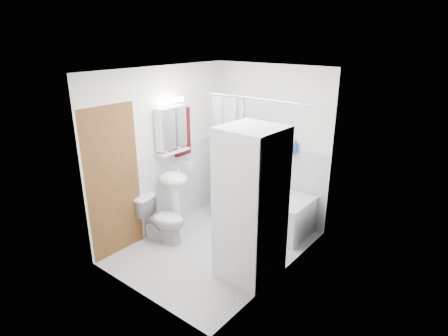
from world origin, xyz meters
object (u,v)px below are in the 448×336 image
Objects in this scene: bathtub at (262,207)px; toilet at (162,220)px; sink at (174,188)px; washer_dryer at (250,204)px.

toilet is (-0.86, -1.25, 0.01)m from bathtub.
toilet is at bearing -83.21° from sink.
bathtub is at bearing 117.52° from washer_dryer.
sink reaches higher than toilet.
toilet reaches higher than bathtub.
bathtub is 1.42× the size of sink.
sink reaches higher than bathtub.
washer_dryer is at bearing -5.88° from sink.
toilet is (-1.40, -0.14, -0.60)m from washer_dryer.
washer_dryer is at bearing -101.82° from toilet.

